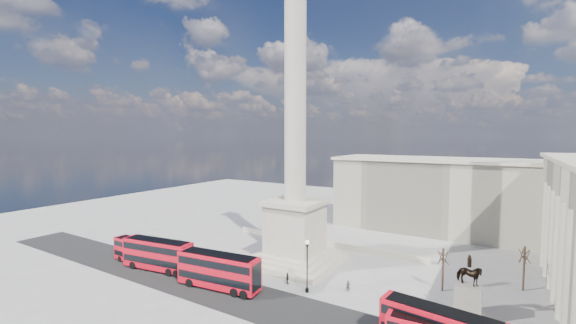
% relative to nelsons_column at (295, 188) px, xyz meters
% --- Properties ---
extents(ground, '(180.00, 180.00, 0.00)m').
position_rel_nelsons_column_xyz_m(ground, '(0.00, -5.00, -12.92)').
color(ground, '#A29F9A').
rests_on(ground, ground).
extents(asphalt_road, '(120.00, 9.00, 0.01)m').
position_rel_nelsons_column_xyz_m(asphalt_road, '(5.00, -15.00, -12.91)').
color(asphalt_road, '#252525').
rests_on(asphalt_road, ground).
extents(nelsons_column, '(14.00, 14.00, 49.85)m').
position_rel_nelsons_column_xyz_m(nelsons_column, '(0.00, 0.00, 0.00)').
color(nelsons_column, '#C0B5A0').
rests_on(nelsons_column, ground).
extents(balustrade_wall, '(40.00, 0.60, 1.10)m').
position_rel_nelsons_column_xyz_m(balustrade_wall, '(0.00, 11.00, -12.37)').
color(balustrade_wall, '#BEB59D').
rests_on(balustrade_wall, ground).
extents(building_northeast, '(51.00, 17.00, 16.60)m').
position_rel_nelsons_column_xyz_m(building_northeast, '(20.00, 35.00, -4.59)').
color(building_northeast, beige).
rests_on(building_northeast, ground).
extents(red_bus_a, '(10.22, 2.78, 4.11)m').
position_rel_nelsons_column_xyz_m(red_bus_a, '(-22.39, -14.44, -10.76)').
color(red_bus_a, red).
rests_on(red_bus_a, ground).
extents(red_bus_b, '(12.64, 4.21, 5.03)m').
position_rel_nelsons_column_xyz_m(red_bus_b, '(-3.93, -14.59, -10.28)').
color(red_bus_b, red).
rests_on(red_bus_b, ground).
extents(red_bus_e, '(12.52, 4.43, 4.97)m').
position_rel_nelsons_column_xyz_m(red_bus_e, '(-17.12, -14.41, -10.31)').
color(red_bus_e, red).
rests_on(red_bus_e, ground).
extents(victorian_lamp, '(0.63, 0.63, 7.35)m').
position_rel_nelsons_column_xyz_m(victorian_lamp, '(7.23, -9.11, -8.59)').
color(victorian_lamp, black).
rests_on(victorian_lamp, ground).
extents(equestrian_statue, '(3.63, 2.72, 7.65)m').
position_rel_nelsons_column_xyz_m(equestrian_statue, '(26.77, -5.30, -10.29)').
color(equestrian_statue, '#BEB59D').
rests_on(equestrian_statue, ground).
extents(bare_tree_mid, '(1.68, 1.68, 6.35)m').
position_rel_nelsons_column_xyz_m(bare_tree_mid, '(23.13, 1.09, -7.91)').
color(bare_tree_mid, '#332319').
rests_on(bare_tree_mid, ground).
extents(bare_tree_far, '(1.61, 1.61, 6.57)m').
position_rel_nelsons_column_xyz_m(bare_tree_far, '(32.76, 7.11, -7.74)').
color(bare_tree_far, '#332319').
rests_on(bare_tree_far, ground).
extents(pedestrian_walking, '(0.67, 0.55, 1.57)m').
position_rel_nelsons_column_xyz_m(pedestrian_walking, '(12.02, -6.03, -12.13)').
color(pedestrian_walking, '#222721').
rests_on(pedestrian_walking, ground).
extents(pedestrian_standing, '(0.93, 0.85, 1.54)m').
position_rel_nelsons_column_xyz_m(pedestrian_standing, '(23.47, -10.15, -12.15)').
color(pedestrian_standing, '#222721').
rests_on(pedestrian_standing, ground).
extents(pedestrian_crossing, '(1.01, 1.01, 1.72)m').
position_rel_nelsons_column_xyz_m(pedestrian_crossing, '(3.48, -8.16, -12.06)').
color(pedestrian_crossing, '#222721').
rests_on(pedestrian_crossing, ground).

